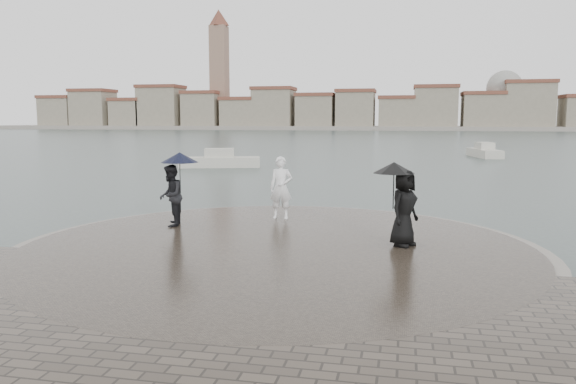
# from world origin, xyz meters

# --- Properties ---
(ground) EXTENTS (400.00, 400.00, 0.00)m
(ground) POSITION_xyz_m (0.00, 0.00, 0.00)
(ground) COLOR #2B3835
(ground) RESTS_ON ground
(kerb_ring) EXTENTS (12.50, 12.50, 0.32)m
(kerb_ring) POSITION_xyz_m (0.00, 3.50, 0.16)
(kerb_ring) COLOR gray
(kerb_ring) RESTS_ON ground
(quay_tip) EXTENTS (11.90, 11.90, 0.36)m
(quay_tip) POSITION_xyz_m (0.00, 3.50, 0.18)
(quay_tip) COLOR #2D261E
(quay_tip) RESTS_ON ground
(statue) EXTENTS (0.70, 0.48, 1.85)m
(statue) POSITION_xyz_m (-0.66, 6.96, 1.28)
(statue) COLOR white
(statue) RESTS_ON quay_tip
(visitor_left) EXTENTS (1.18, 1.10, 2.04)m
(visitor_left) POSITION_xyz_m (-3.32, 5.20, 1.47)
(visitor_left) COLOR black
(visitor_left) RESTS_ON quay_tip
(visitor_right) EXTENTS (1.21, 1.12, 1.95)m
(visitor_right) POSITION_xyz_m (2.86, 4.03, 1.46)
(visitor_right) COLOR black
(visitor_right) RESTS_ON quay_tip
(far_skyline) EXTENTS (260.00, 20.00, 37.00)m
(far_skyline) POSITION_xyz_m (-6.29, 160.71, 5.61)
(far_skyline) COLOR gray
(far_skyline) RESTS_ON ground
(boats) EXTENTS (38.46, 19.05, 1.50)m
(boats) POSITION_xyz_m (8.09, 37.21, 0.38)
(boats) COLOR beige
(boats) RESTS_ON ground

